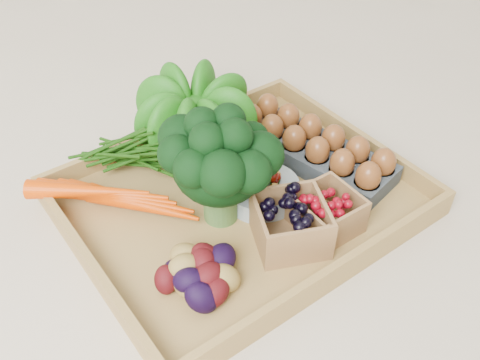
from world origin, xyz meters
TOP-DOWN VIEW (x-y plane):
  - ground at (0.00, 0.00)m, footprint 4.00×4.00m
  - tray at (0.00, 0.00)m, footprint 0.55×0.45m
  - carrots at (-0.18, 0.10)m, footprint 0.22×0.16m
  - lettuce at (0.03, 0.19)m, footprint 0.16×0.16m
  - broccoli at (-0.05, -0.01)m, footprint 0.19×0.19m
  - cherry_bowl at (0.03, -0.02)m, footprint 0.13×0.13m
  - egg_carton at (0.17, 0.01)m, footprint 0.17×0.32m
  - potatoes at (-0.16, -0.11)m, footprint 0.12×0.12m
  - punnet_blackberry at (0.01, -0.12)m, footprint 0.14×0.14m
  - punnet_raspberry at (0.07, -0.13)m, footprint 0.10×0.10m

SIDE VIEW (x-z plane):
  - ground at x=0.00m, z-range 0.00..0.00m
  - tray at x=0.00m, z-range 0.00..0.01m
  - cherry_bowl at x=0.03m, z-range 0.01..0.05m
  - egg_carton at x=0.17m, z-range 0.01..0.05m
  - carrots at x=-0.18m, z-range 0.01..0.07m
  - punnet_raspberry at x=0.07m, z-range 0.01..0.08m
  - potatoes at x=-0.16m, z-range 0.01..0.08m
  - punnet_blackberry at x=0.01m, z-range 0.01..0.09m
  - broccoli at x=-0.05m, z-range 0.02..0.16m
  - lettuce at x=0.03m, z-range 0.02..0.17m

